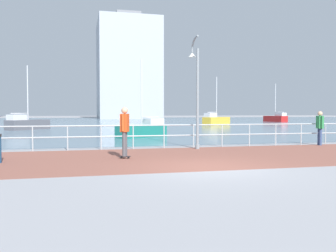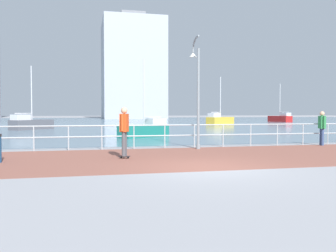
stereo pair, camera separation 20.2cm
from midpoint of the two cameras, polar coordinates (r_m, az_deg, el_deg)
ground at (r=50.10m, az=-9.54°, el=0.33°), size 220.00×220.00×0.00m
brick_paving at (r=13.18m, az=2.07°, el=-4.90°), size 28.00×6.44×0.01m
harbor_water at (r=60.93m, az=-10.26°, el=0.66°), size 180.00×88.00×0.00m
waterfront_railing at (r=16.22m, az=-1.00°, el=-0.94°), size 25.25×0.06×1.07m
lamppost at (r=16.18m, az=4.07°, el=6.28°), size 0.37×0.81×5.03m
skateboarder at (r=12.71m, az=-7.33°, el=-0.23°), size 0.41×0.54×1.82m
bystander at (r=19.18m, az=22.64°, el=0.12°), size 0.29×0.56×1.68m
sailboat_blue at (r=63.55m, az=16.63°, el=1.21°), size 2.22×4.75×6.42m
sailboat_teal at (r=23.59m, az=-4.19°, el=-0.58°), size 3.63×2.96×5.09m
sailboat_ivory at (r=48.34m, az=7.45°, el=0.98°), size 4.51×3.64×6.31m
sailboat_yellow at (r=35.87m, az=-21.63°, el=0.36°), size 3.77×4.06×5.95m
tower_glass at (r=93.01m, az=-6.47°, el=8.84°), size 14.91×17.25×26.40m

